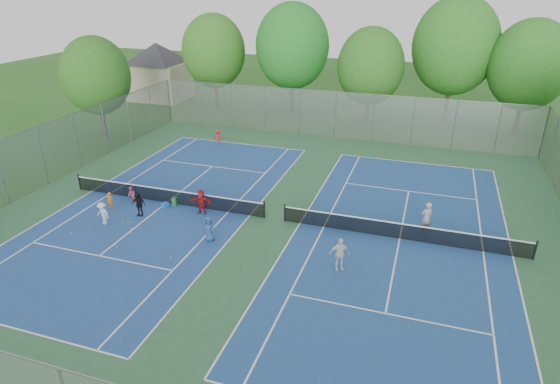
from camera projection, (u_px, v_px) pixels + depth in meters
The scene contains 37 objects.
ground at pixel (275, 220), 26.70m from camera, with size 120.00×120.00×0.00m, color #23541A.
court_pad at pixel (275, 219), 26.70m from camera, with size 32.00×32.00×0.01m, color #2A5937.
court_left at pixel (167, 203), 28.69m from camera, with size 10.97×23.77×0.01m, color navy.
court_right at pixel (400, 239), 24.70m from camera, with size 10.97×23.77×0.01m, color navy.
net_left at pixel (166, 196), 28.51m from camera, with size 12.87×0.10×0.91m, color black.
net_right at pixel (401, 231), 24.52m from camera, with size 12.87×0.10×0.91m, color black.
fence_north at pixel (335, 115), 39.70m from camera, with size 32.00×0.10×4.00m, color gray.
fence_west at pixel (42, 156), 30.44m from camera, with size 32.00×0.10×4.00m, color gray.
house at pixel (157, 61), 51.97m from camera, with size 11.03×11.03×7.30m.
tree_nw at pixel (214, 51), 47.26m from camera, with size 6.40×6.40×9.58m.
tree_nl at pixel (292, 46), 45.58m from camera, with size 7.20×7.20×10.69m.
tree_nc at pixel (371, 66), 42.04m from camera, with size 6.00×6.00×8.85m.
tree_nr at pixel (455, 46), 41.96m from camera, with size 7.60×7.60×11.42m.
tree_ne at pixel (529, 65), 38.96m from camera, with size 6.60×6.60×9.77m.
tree_side_w at pixel (96, 76), 38.59m from camera, with size 5.60×5.60×8.47m.
ball_crate at pixel (165, 205), 28.09m from camera, with size 0.34×0.34×0.29m, color blue.
ball_hopper at pixel (175, 202), 28.27m from camera, with size 0.26×0.26×0.51m, color #238238.
student_a at pixel (110, 201), 27.75m from camera, with size 0.39×0.25×1.06m, color orange.
student_b at pixel (132, 195), 28.55m from camera, with size 0.49×0.38×1.01m, color #D45280.
student_c at pixel (103, 213), 25.97m from camera, with size 0.85×0.49×1.31m, color silver.
student_d at pixel (139, 204), 26.87m from camera, with size 0.83×0.35×1.42m, color black.
student_e at pixel (209, 229), 24.26m from camera, with size 0.68×0.44×1.39m, color #264A8B.
student_f at pixel (201, 202), 27.10m from camera, with size 1.39×0.44×1.50m, color maroon.
child_far_baseline at pixel (218, 137), 38.60m from camera, with size 0.82×0.47×1.28m, color #B4192A.
instructor at pixel (426, 218), 24.87m from camera, with size 0.68×0.44×1.85m, color gray.
teen_court_b at pixel (339, 254), 21.80m from camera, with size 0.98×0.41×1.67m, color silver.
tennis_ball_0 at pixel (72, 234), 25.17m from camera, with size 0.07×0.07×0.07m, color #CDF138.
tennis_ball_1 at pixel (211, 226), 25.95m from camera, with size 0.07×0.07×0.07m, color #C2ED37.
tennis_ball_2 at pixel (171, 258), 22.93m from camera, with size 0.07×0.07×0.07m, color #C4DD33.
tennis_ball_3 at pixel (81, 223), 26.28m from camera, with size 0.07×0.07×0.07m, color #A5C42D.
tennis_ball_4 at pixel (132, 229), 25.58m from camera, with size 0.07×0.07×0.07m, color #E5F138.
tennis_ball_5 at pixel (123, 223), 26.27m from camera, with size 0.07×0.07×0.07m, color gold.
tennis_ball_6 at pixel (117, 247), 23.90m from camera, with size 0.07×0.07×0.07m, color #BACA2F.
tennis_ball_7 at pixel (106, 210), 27.74m from camera, with size 0.07×0.07×0.07m, color #B7CF30.
tennis_ball_8 at pixel (109, 202), 28.68m from camera, with size 0.07×0.07×0.07m, color #C3E535.
tennis_ball_9 at pixel (130, 223), 26.30m from camera, with size 0.07×0.07×0.07m, color yellow.
tennis_ball_10 at pixel (211, 226), 25.97m from camera, with size 0.07×0.07×0.07m, color #ADCB2F.
Camera 1 is at (7.71, -22.36, 12.51)m, focal length 30.00 mm.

